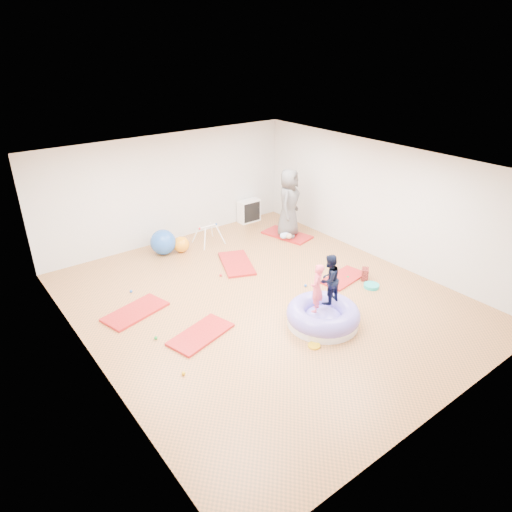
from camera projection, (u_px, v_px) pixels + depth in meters
room at (265, 238)px, 8.87m from camera, size 7.01×8.01×2.81m
gym_mat_front_left at (201, 334)px, 8.34m from camera, size 1.34×0.91×0.05m
gym_mat_mid_left at (135, 312)px, 9.02m from camera, size 1.37×0.93×0.05m
gym_mat_center_back at (237, 263)px, 10.94m from camera, size 1.12×1.48×0.06m
gym_mat_right at (343, 278)px, 10.30m from camera, size 1.18×0.72×0.05m
gym_mat_rear_right at (287, 235)px, 12.51m from camera, size 0.95×1.43×0.05m
inflatable_cushion at (323, 316)px, 8.63m from camera, size 1.40×1.40×0.44m
child_pink at (317, 286)px, 8.25m from camera, size 0.41×0.38×0.94m
child_navy at (329, 277)px, 8.49m from camera, size 0.53×0.44×0.99m
adult_caregiver at (289, 203)px, 12.06m from camera, size 1.07×0.97×1.83m
infant at (286, 235)px, 12.17m from camera, size 0.33×0.34×0.19m
ball_pit_balls at (229, 302)px, 9.33m from camera, size 4.62×3.07×0.07m
exercise_ball_blue at (163, 242)px, 11.36m from camera, size 0.64×0.64×0.64m
exercise_ball_orange at (181, 244)px, 11.51m from camera, size 0.41×0.41×0.41m
infant_play_gym at (208, 232)px, 11.88m from camera, size 0.68×0.64×0.52m
cube_shelf at (249, 211)px, 13.36m from camera, size 0.65×0.32×0.65m
balance_disc at (371, 286)px, 9.94m from camera, size 0.34×0.34×0.07m
backpack at (365, 274)px, 10.22m from camera, size 0.27×0.26×0.27m
yellow_toy at (314, 346)px, 8.05m from camera, size 0.22×0.22×0.03m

